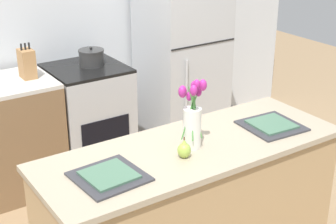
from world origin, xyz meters
TOP-DOWN VIEW (x-y plane):
  - back_wall at (0.00, 2.00)m, footprint 5.20×0.08m
  - kitchen_island at (0.00, 0.00)m, footprint 1.80×0.66m
  - stove_range at (0.10, 1.60)m, footprint 0.60×0.61m
  - refrigerator at (1.05, 1.60)m, footprint 0.68×0.67m
  - flower_vase at (-0.01, -0.01)m, footprint 0.15×0.14m
  - pear_figurine at (-0.12, -0.08)m, footprint 0.07×0.07m
  - plate_setting_left at (-0.56, -0.05)m, footprint 0.35×0.35m
  - plate_setting_right at (0.56, -0.05)m, footprint 0.35×0.35m
  - cooking_pot at (0.16, 1.61)m, footprint 0.21×0.21m
  - knife_block at (-0.38, 1.60)m, footprint 0.10×0.14m

SIDE VIEW (x-z plane):
  - kitchen_island at x=0.00m, z-range 0.00..0.89m
  - stove_range at x=0.10m, z-range 0.00..0.91m
  - refrigerator at x=1.05m, z-range 0.00..1.66m
  - plate_setting_left at x=-0.56m, z-range 0.89..0.91m
  - plate_setting_right at x=0.56m, z-range 0.89..0.91m
  - pear_figurine at x=-0.12m, z-range 0.88..1.00m
  - cooking_pot at x=0.16m, z-range 0.90..1.06m
  - knife_block at x=-0.38m, z-range 0.89..1.16m
  - flower_vase at x=-0.01m, z-range 0.85..1.27m
  - back_wall at x=0.00m, z-range 0.00..2.70m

